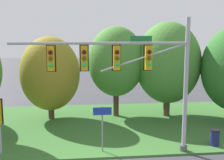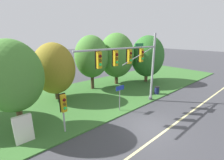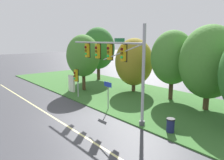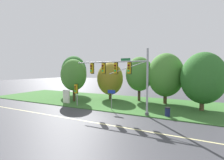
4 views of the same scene
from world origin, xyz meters
The scene contains 13 objects.
ground_plane centered at (0.00, 0.00, 0.00)m, with size 160.00×160.00×0.00m, color #3D3D42.
lane_stripe centered at (0.00, -1.20, 0.00)m, with size 36.00×0.16×0.01m, color beige.
grass_verge centered at (0.00, 8.25, 0.05)m, with size 48.00×11.50×0.10m, color #386B2D.
traffic_signal_mast centered at (1.13, 2.90, 4.65)m, with size 9.08×0.49×7.05m.
pedestrian_signal_near_kerb centered at (-5.47, 3.30, 2.23)m, with size 0.46×0.55×2.97m.
route_sign_post centered at (-0.17, 3.28, 1.76)m, with size 0.98×0.08×2.46m.
tree_nearest_road centered at (-12.13, 11.09, 4.76)m, with size 4.88×4.88×7.73m.
tree_left_of_mast centered at (-7.80, 5.69, 4.19)m, with size 3.92×3.92×6.56m.
tree_behind_signpost centered at (-3.53, 9.86, 3.52)m, with size 4.36×4.36×6.15m.
tree_mid_verge centered at (1.41, 10.20, 4.33)m, with size 4.27×4.27×6.92m.
tree_tall_centre centered at (5.33, 9.79, 4.23)m, with size 4.97×4.97×7.25m.
info_kiosk centered at (-7.91, 4.10, 1.04)m, with size 1.10×0.24×1.90m.
trash_bin centered at (6.18, 3.45, 0.57)m, with size 0.56×0.56×0.93m.
Camera 3 is at (14.11, -8.20, 6.17)m, focal length 35.00 mm.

